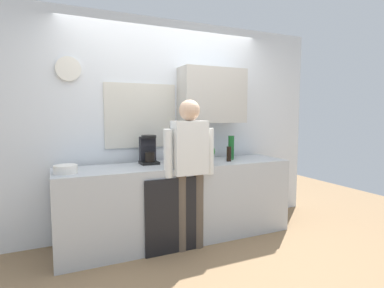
{
  "coord_description": "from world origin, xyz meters",
  "views": [
    {
      "loc": [
        -1.29,
        -2.9,
        1.45
      ],
      "look_at": [
        0.14,
        0.25,
        1.11
      ],
      "focal_mm": 28.51,
      "sensor_mm": 36.0,
      "label": 1
    }
  ],
  "objects_px": {
    "coffee_maker": "(148,151)",
    "potted_plant": "(208,153)",
    "bottle_red_vinegar": "(190,155)",
    "person_at_sink": "(189,162)",
    "bottle_dark_sauce": "(229,154)",
    "bottle_green_wine": "(231,148)",
    "cup_blue_mug": "(176,162)",
    "mixing_bowl": "(66,169)"
  },
  "relations": [
    {
      "from": "bottle_green_wine",
      "to": "cup_blue_mug",
      "type": "height_order",
      "value": "bottle_green_wine"
    },
    {
      "from": "bottle_dark_sauce",
      "to": "mixing_bowl",
      "type": "bearing_deg",
      "value": 179.86
    },
    {
      "from": "mixing_bowl",
      "to": "person_at_sink",
      "type": "xyz_separation_m",
      "value": [
        1.2,
        -0.23,
        0.03
      ]
    },
    {
      "from": "coffee_maker",
      "to": "bottle_green_wine",
      "type": "xyz_separation_m",
      "value": [
        1.04,
        -0.11,
        0.0
      ]
    },
    {
      "from": "person_at_sink",
      "to": "bottle_green_wine",
      "type": "bearing_deg",
      "value": 13.84
    },
    {
      "from": "bottle_green_wine",
      "to": "bottle_red_vinegar",
      "type": "distance_m",
      "value": 0.67
    },
    {
      "from": "coffee_maker",
      "to": "person_at_sink",
      "type": "xyz_separation_m",
      "value": [
        0.31,
        -0.46,
        -0.08
      ]
    },
    {
      "from": "cup_blue_mug",
      "to": "coffee_maker",
      "type": "bearing_deg",
      "value": 122.55
    },
    {
      "from": "bottle_green_wine",
      "to": "bottle_red_vinegar",
      "type": "xyz_separation_m",
      "value": [
        -0.65,
        -0.18,
        -0.04
      ]
    },
    {
      "from": "mixing_bowl",
      "to": "person_at_sink",
      "type": "bearing_deg",
      "value": -10.89
    },
    {
      "from": "bottle_red_vinegar",
      "to": "potted_plant",
      "type": "bearing_deg",
      "value": -20.74
    },
    {
      "from": "coffee_maker",
      "to": "bottle_green_wine",
      "type": "relative_size",
      "value": 1.1
    },
    {
      "from": "coffee_maker",
      "to": "mixing_bowl",
      "type": "xyz_separation_m",
      "value": [
        -0.89,
        -0.22,
        -0.11
      ]
    },
    {
      "from": "coffee_maker",
      "to": "mixing_bowl",
      "type": "relative_size",
      "value": 1.5
    },
    {
      "from": "cup_blue_mug",
      "to": "mixing_bowl",
      "type": "relative_size",
      "value": 0.45
    },
    {
      "from": "coffee_maker",
      "to": "cup_blue_mug",
      "type": "relative_size",
      "value": 3.3
    },
    {
      "from": "coffee_maker",
      "to": "bottle_red_vinegar",
      "type": "bearing_deg",
      "value": -36.81
    },
    {
      "from": "bottle_green_wine",
      "to": "potted_plant",
      "type": "distance_m",
      "value": 0.52
    },
    {
      "from": "bottle_dark_sauce",
      "to": "person_at_sink",
      "type": "bearing_deg",
      "value": -159.96
    },
    {
      "from": "coffee_maker",
      "to": "cup_blue_mug",
      "type": "distance_m",
      "value": 0.41
    },
    {
      "from": "bottle_green_wine",
      "to": "person_at_sink",
      "type": "height_order",
      "value": "person_at_sink"
    },
    {
      "from": "cup_blue_mug",
      "to": "potted_plant",
      "type": "bearing_deg",
      "value": -4.9
    },
    {
      "from": "bottle_dark_sauce",
      "to": "potted_plant",
      "type": "bearing_deg",
      "value": -158.57
    },
    {
      "from": "potted_plant",
      "to": "person_at_sink",
      "type": "height_order",
      "value": "person_at_sink"
    },
    {
      "from": "bottle_red_vinegar",
      "to": "person_at_sink",
      "type": "relative_size",
      "value": 0.14
    },
    {
      "from": "coffee_maker",
      "to": "bottle_green_wine",
      "type": "bearing_deg",
      "value": -6.18
    },
    {
      "from": "bottle_dark_sauce",
      "to": "bottle_green_wine",
      "type": "relative_size",
      "value": 0.6
    },
    {
      "from": "bottle_green_wine",
      "to": "mixing_bowl",
      "type": "xyz_separation_m",
      "value": [
        -1.93,
        -0.11,
        -0.11
      ]
    },
    {
      "from": "coffee_maker",
      "to": "person_at_sink",
      "type": "distance_m",
      "value": 0.56
    },
    {
      "from": "bottle_green_wine",
      "to": "cup_blue_mug",
      "type": "relative_size",
      "value": 3.0
    },
    {
      "from": "bottle_red_vinegar",
      "to": "potted_plant",
      "type": "xyz_separation_m",
      "value": [
        0.19,
        -0.07,
        0.02
      ]
    },
    {
      "from": "bottle_red_vinegar",
      "to": "person_at_sink",
      "type": "bearing_deg",
      "value": -116.31
    },
    {
      "from": "coffee_maker",
      "to": "potted_plant",
      "type": "relative_size",
      "value": 1.43
    },
    {
      "from": "bottle_dark_sauce",
      "to": "bottle_red_vinegar",
      "type": "relative_size",
      "value": 0.82
    },
    {
      "from": "bottle_dark_sauce",
      "to": "bottle_green_wine",
      "type": "bearing_deg",
      "value": 48.6
    },
    {
      "from": "cup_blue_mug",
      "to": "mixing_bowl",
      "type": "bearing_deg",
      "value": 174.28
    },
    {
      "from": "coffee_maker",
      "to": "potted_plant",
      "type": "distance_m",
      "value": 0.69
    },
    {
      "from": "bottle_dark_sauce",
      "to": "bottle_red_vinegar",
      "type": "distance_m",
      "value": 0.55
    },
    {
      "from": "mixing_bowl",
      "to": "person_at_sink",
      "type": "relative_size",
      "value": 0.14
    },
    {
      "from": "bottle_green_wine",
      "to": "bottle_red_vinegar",
      "type": "relative_size",
      "value": 1.36
    },
    {
      "from": "bottle_red_vinegar",
      "to": "mixing_bowl",
      "type": "relative_size",
      "value": 1.0
    },
    {
      "from": "bottle_dark_sauce",
      "to": "bottle_red_vinegar",
      "type": "height_order",
      "value": "bottle_red_vinegar"
    }
  ]
}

